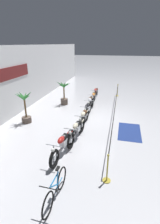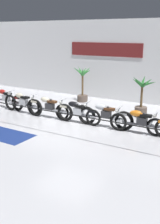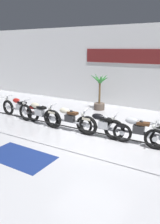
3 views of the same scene
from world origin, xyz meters
name	(u,v)px [view 3 (image 3 of 3)]	position (x,y,z in m)	size (l,w,h in m)	color
ground_plane	(93,142)	(0.00, 0.00, 0.00)	(120.00, 120.00, 0.00)	silver
back_wall	(139,68)	(0.00, 5.12, 2.10)	(28.00, 0.29, 4.20)	white
motorcycle_red_0	(20,108)	(-4.11, 0.74, 0.46)	(2.39, 0.62, 0.94)	black
motorcycle_cream_1	(39,113)	(-2.79, 0.50, 0.48)	(2.38, 0.62, 0.95)	black
motorcycle_cream_2	(69,119)	(-1.30, 0.47, 0.46)	(2.40, 0.62, 0.94)	black
motorcycle_black_3	(102,125)	(0.07, 0.53, 0.46)	(2.15, 0.62, 0.91)	black
motorcycle_silver_4	(137,131)	(1.29, 0.59, 0.46)	(2.28, 0.62, 0.95)	black
potted_palm_left_of_row	(100,93)	(-1.58, 3.81, 0.89)	(1.00, 0.94, 1.89)	brown
stanchion_far_left	(38,125)	(-1.42, -1.14, 0.74)	(10.35, 0.28, 1.05)	gold
floor_banner	(20,156)	(-1.43, -2.00, 0.00)	(2.07, 1.14, 0.01)	navy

